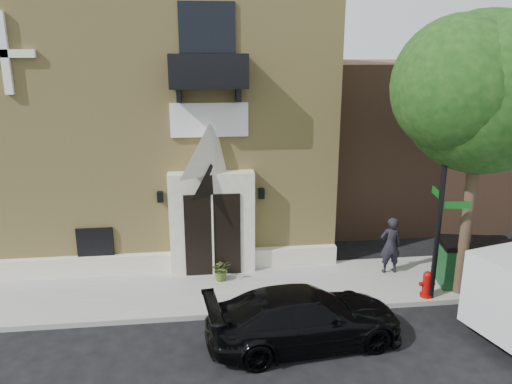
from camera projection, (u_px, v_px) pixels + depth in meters
ground at (255, 317)px, 13.38m from camera, size 120.00×120.00×0.00m
sidewalk at (282, 287)px, 14.91m from camera, size 42.00×3.00×0.15m
church at (154, 110)px, 19.34m from camera, size 12.20×11.01×9.30m
neighbour_building at (496, 134)px, 22.46m from camera, size 18.00×8.00×6.40m
street_tree_left at (486, 92)px, 12.78m from camera, size 4.97×4.38×7.77m
black_sedan at (305, 317)px, 12.02m from camera, size 4.99×2.51×1.39m
street_sign at (441, 207)px, 13.39m from camera, size 0.84×0.91×5.33m
fire_hydrant at (427, 284)px, 14.08m from camera, size 0.44×0.35×0.77m
dumpster at (474, 263)px, 14.76m from camera, size 2.24×1.53×1.35m
planter at (222, 270)px, 15.09m from camera, size 0.61×0.53×0.68m
pedestrian_near at (390, 245)px, 15.48m from camera, size 0.67×0.44×1.81m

